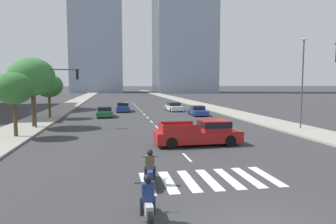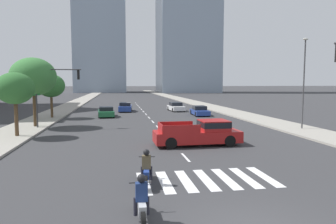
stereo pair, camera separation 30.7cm
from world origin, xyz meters
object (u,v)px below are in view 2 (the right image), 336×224
Objects in this scene: motorcycle_lead at (147,170)px; sedan_white_3 at (176,107)px; street_lamp_east at (304,77)px; street_tree_third at (51,86)px; motorcycle_trailing at (141,203)px; traffic_signal_far at (53,85)px; sedan_blue_0 at (200,111)px; street_tree_nearest at (15,89)px; sedan_green_1 at (106,112)px; street_tree_second at (33,77)px; sedan_blue_2 at (125,107)px; pickup_truck at (201,133)px.

motorcycle_lead is 0.50× the size of sedan_white_3.
street_lamp_east is 1.57× the size of street_tree_third.
traffic_signal_far is at bearing 18.17° from motorcycle_trailing.
sedan_white_3 is 0.78× the size of traffic_signal_far.
sedan_blue_0 is 0.90× the size of street_tree_nearest.
motorcycle_trailing is at bearing -179.56° from sedan_green_1.
street_tree_third is at bearing 90.00° from street_tree_second.
sedan_green_1 is 0.86× the size of street_tree_third.
traffic_signal_far reaches higher than street_tree_nearest.
street_lamp_east is at bearing -140.24° from sedan_blue_2.
street_tree_third reaches higher than sedan_green_1.
motorcycle_lead is 0.35× the size of street_tree_second.
street_tree_second is (-16.24, -14.70, 4.14)m from sedan_white_3.
street_tree_nearest is (-23.78, 0.05, -0.96)m from street_lamp_east.
traffic_signal_far reaches higher than sedan_white_3.
motorcycle_trailing is 0.49× the size of sedan_green_1.
sedan_blue_0 is 15.11m from street_lamp_east.
sedan_blue_2 is 17.98m from street_tree_second.
sedan_blue_0 is 0.55× the size of street_lamp_east.
pickup_truck reaches higher than sedan_green_1.
street_tree_third is (0.00, 7.45, -0.89)m from street_tree_second.
pickup_truck is 18.92m from sedan_blue_0.
sedan_blue_2 is at bearing 66.81° from traffic_signal_far.
sedan_blue_2 is at bearing -0.15° from motorcycle_trailing.
sedan_blue_0 is 11.74m from sedan_blue_2.
motorcycle_lead is 0.38× the size of pickup_truck.
pickup_truck is (4.87, 10.73, 0.23)m from motorcycle_trailing.
motorcycle_lead is at bearing -121.97° from pickup_truck.
pickup_truck is at bearing -163.19° from sedan_green_1.
motorcycle_lead is at bearing -67.77° from traffic_signal_far.
sedan_blue_2 reaches higher than sedan_green_1.
traffic_signal_far is at bearing 29.05° from motorcycle_lead.
motorcycle_trailing is 36.11m from sedan_blue_2.
motorcycle_trailing is 0.36× the size of pickup_truck.
sedan_blue_2 is 22.43m from street_tree_nearest.
sedan_green_1 reaches higher than sedan_blue_0.
traffic_signal_far is 1.17× the size of street_tree_nearest.
pickup_truck is at bearing -166.69° from sedan_blue_2.
motorcycle_lead is 1.04× the size of motorcycle_trailing.
sedan_blue_2 is at bearing -24.28° from sedan_green_1.
pickup_truck is 1.35× the size of sedan_blue_0.
street_lamp_east reaches higher than traffic_signal_far.
motorcycle_trailing is 0.44× the size of sedan_blue_2.
sedan_blue_0 is 0.98× the size of sedan_white_3.
sedan_blue_0 is (4.93, 18.26, -0.25)m from pickup_truck.
street_tree_nearest is 12.70m from street_tree_third.
pickup_truck reaches higher than sedan_blue_2.
sedan_green_1 is at bearing -89.53° from sedan_blue_0.
street_tree_second is (-8.75, 17.58, 4.15)m from motorcycle_lead.
sedan_blue_0 is 18.76m from traffic_signal_far.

